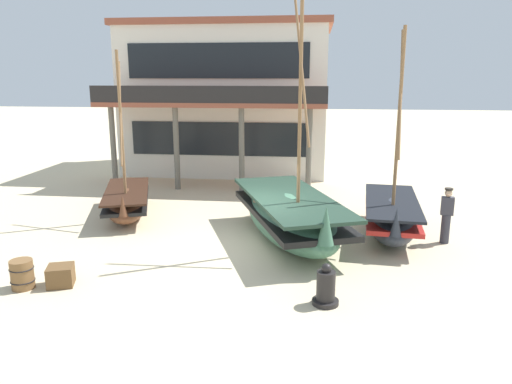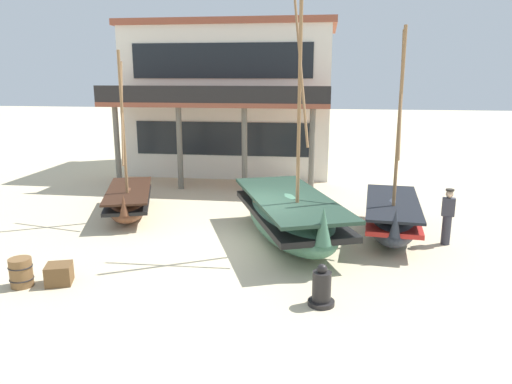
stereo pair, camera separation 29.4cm
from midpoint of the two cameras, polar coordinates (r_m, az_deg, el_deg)
The scene contains 9 objects.
ground_plane at distance 14.39m, azimuth -1.07°, elevation -6.36°, with size 120.00×120.00×0.00m, color beige.
fishing_boat_near_left at distance 17.86m, azimuth -15.34°, elevation -1.04°, with size 2.71×4.53×5.70m.
fishing_boat_centre_large at distance 14.67m, azimuth 3.43°, elevation -2.83°, with size 4.11×6.24×7.68m.
fishing_boat_far_right at distance 15.72m, azimuth 15.05°, elevation -2.66°, with size 1.99×4.70×6.24m.
fisherman_by_hull at distance 15.42m, azimuth 20.94°, elevation -2.66°, with size 0.40×0.28×1.68m.
capstan_winch at distance 10.89m, azimuth 7.41°, elevation -11.12°, with size 0.59×0.59×0.95m.
wooden_barrel at distance 12.86m, azimuth -26.35°, elevation -8.65°, with size 0.56×0.56×0.70m.
cargo_crate at distance 12.70m, azimuth -22.57°, elevation -9.05°, with size 0.59×0.59×0.49m, color brown.
harbor_building_main at distance 25.91m, azimuth -3.52°, elevation 10.95°, with size 10.41×8.73×7.45m.
Camera 1 is at (1.74, -13.42, 4.90)m, focal length 34.09 mm.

